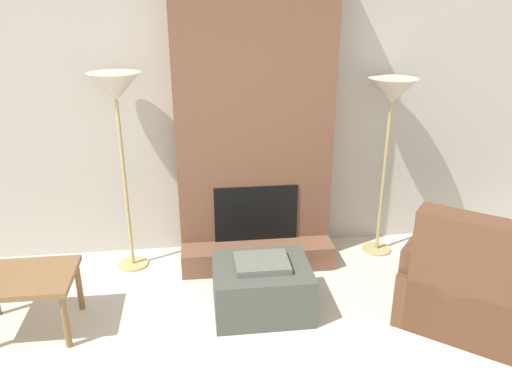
{
  "coord_description": "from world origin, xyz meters",
  "views": [
    {
      "loc": [
        -0.49,
        -1.59,
        2.24
      ],
      "look_at": [
        0.0,
        2.34,
        0.66
      ],
      "focal_mm": 35.0,
      "sensor_mm": 36.0,
      "label": 1
    }
  ],
  "objects_px": {
    "ottoman": "(262,287)",
    "side_table": "(23,283)",
    "floor_lamp_right": "(391,100)",
    "floor_lamp_left": "(116,97)",
    "armchair": "(478,286)"
  },
  "relations": [
    {
      "from": "ottoman",
      "to": "side_table",
      "type": "relative_size",
      "value": 1.04
    },
    {
      "from": "side_table",
      "to": "floor_lamp_right",
      "type": "bearing_deg",
      "value": 16.49
    },
    {
      "from": "floor_lamp_left",
      "to": "side_table",
      "type": "bearing_deg",
      "value": -126.31
    },
    {
      "from": "ottoman",
      "to": "armchair",
      "type": "xyz_separation_m",
      "value": [
        1.53,
        -0.31,
        0.09
      ]
    },
    {
      "from": "armchair",
      "to": "floor_lamp_right",
      "type": "bearing_deg",
      "value": -33.89
    },
    {
      "from": "ottoman",
      "to": "armchair",
      "type": "bearing_deg",
      "value": -11.35
    },
    {
      "from": "ottoman",
      "to": "floor_lamp_right",
      "type": "height_order",
      "value": "floor_lamp_right"
    },
    {
      "from": "ottoman",
      "to": "floor_lamp_left",
      "type": "relative_size",
      "value": 0.43
    },
    {
      "from": "side_table",
      "to": "ottoman",
      "type": "bearing_deg",
      "value": 1.4
    },
    {
      "from": "side_table",
      "to": "floor_lamp_right",
      "type": "height_order",
      "value": "floor_lamp_right"
    },
    {
      "from": "side_table",
      "to": "floor_lamp_left",
      "type": "relative_size",
      "value": 0.41
    },
    {
      "from": "ottoman",
      "to": "floor_lamp_right",
      "type": "distance_m",
      "value": 1.89
    },
    {
      "from": "floor_lamp_right",
      "to": "floor_lamp_left",
      "type": "bearing_deg",
      "value": 180.0
    },
    {
      "from": "side_table",
      "to": "floor_lamp_right",
      "type": "xyz_separation_m",
      "value": [
        2.87,
        0.85,
        1.03
      ]
    },
    {
      "from": "floor_lamp_left",
      "to": "armchair",
      "type": "bearing_deg",
      "value": -23.42
    }
  ]
}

